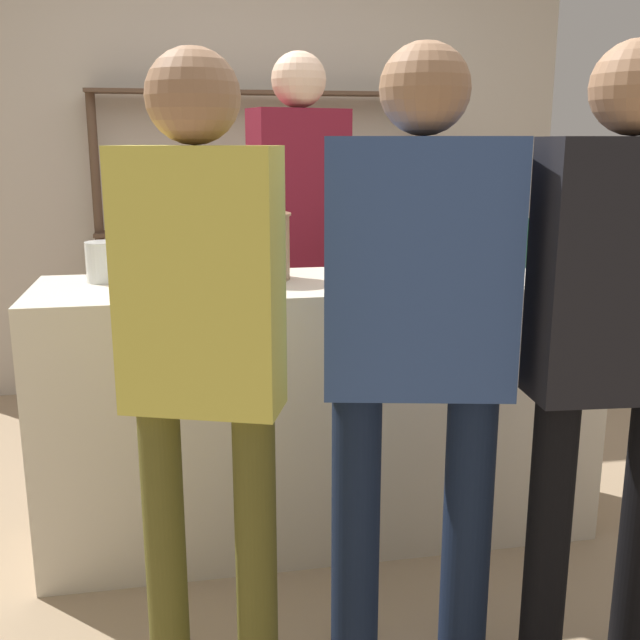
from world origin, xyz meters
TOP-DOWN VIEW (x-y plane):
  - ground_plane at (0.00, 0.00)m, footprint 16.00×16.00m
  - bar_counter at (0.00, 0.00)m, footprint 1.96×0.57m
  - back_wall at (0.00, 1.88)m, footprint 3.56×0.12m
  - back_shelf at (0.01, 1.70)m, footprint 1.87×0.18m
  - counter_bottle_0 at (0.86, 0.11)m, footprint 0.07×0.07m
  - counter_bottle_1 at (0.08, -0.18)m, footprint 0.08×0.08m
  - counter_bottle_2 at (0.48, -0.07)m, footprint 0.08×0.08m
  - wine_glass at (0.68, 0.13)m, footprint 0.07×0.07m
  - ice_bucket at (-0.21, 0.07)m, footprint 0.23×0.23m
  - cork_jar at (-0.74, 0.12)m, footprint 0.12×0.12m
  - customer_right at (0.57, -0.92)m, footprint 0.42×0.22m
  - server_behind_counter at (0.05, 0.75)m, footprint 0.46×0.29m
  - customer_left at (-0.44, -0.79)m, footprint 0.41×0.29m
  - customer_center at (0.10, -0.78)m, footprint 0.50×0.30m

SIDE VIEW (x-z plane):
  - ground_plane at x=0.00m, z-range 0.00..0.00m
  - bar_counter at x=0.00m, z-range 0.00..0.95m
  - customer_center at x=0.10m, z-range 0.14..1.80m
  - customer_left at x=-0.44m, z-range 0.16..1.80m
  - customer_right at x=0.57m, z-range 0.16..1.82m
  - cork_jar at x=-0.74m, z-range 0.95..1.09m
  - wine_glass at x=0.68m, z-range 0.99..1.14m
  - ice_bucket at x=-0.21m, z-range 0.95..1.19m
  - counter_bottle_0 at x=0.86m, z-range 0.91..1.23m
  - counter_bottle_1 at x=0.08m, z-range 0.91..1.24m
  - counter_bottle_2 at x=0.48m, z-range 0.91..1.24m
  - server_behind_counter at x=0.05m, z-range 0.18..1.98m
  - back_shelf at x=0.01m, z-range 0.27..1.96m
  - back_wall at x=0.00m, z-range 0.00..2.80m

